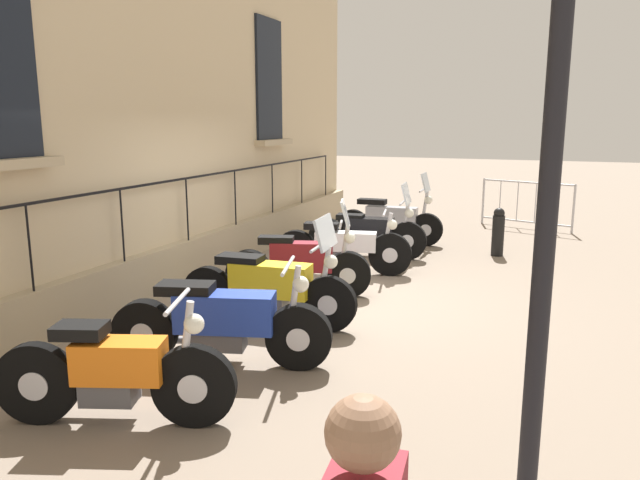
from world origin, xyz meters
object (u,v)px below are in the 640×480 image
at_px(motorcycle_orange, 116,374).
at_px(bollard, 498,232).
at_px(motorcycle_yellow, 269,287).
at_px(motorcycle_silver, 390,221).
at_px(motorcycle_blue, 222,324).
at_px(motorcycle_maroon, 300,265).
at_px(motorcycle_white, 343,248).
at_px(motorcycle_black, 368,232).
at_px(crowd_barrier, 526,203).

bearing_deg(motorcycle_orange, bollard, 72.96).
bearing_deg(motorcycle_yellow, motorcycle_silver, 88.77).
xyz_separation_m(motorcycle_silver, bollard, (2.06, -0.35, -0.02)).
xyz_separation_m(motorcycle_blue, bollard, (2.07, 6.02, -0.00)).
relative_size(motorcycle_maroon, bollard, 2.28).
height_order(motorcycle_white, motorcycle_black, motorcycle_black).
relative_size(motorcycle_black, bollard, 2.44).
height_order(motorcycle_orange, motorcycle_maroon, motorcycle_maroon).
bearing_deg(bollard, motorcycle_maroon, -122.87).
distance_m(motorcycle_blue, motorcycle_black, 5.07).
bearing_deg(motorcycle_yellow, motorcycle_black, 89.13).
bearing_deg(bollard, motorcycle_white, -134.41).
bearing_deg(crowd_barrier, motorcycle_orange, -103.96).
height_order(motorcycle_maroon, motorcycle_black, motorcycle_maroon).
bearing_deg(motorcycle_blue, motorcycle_white, 91.11).
xyz_separation_m(motorcycle_blue, crowd_barrier, (2.40, 9.05, 0.13)).
distance_m(motorcycle_yellow, motorcycle_silver, 5.13).
bearing_deg(motorcycle_white, motorcycle_blue, -88.89).
distance_m(motorcycle_maroon, motorcycle_black, 2.61).
bearing_deg(motorcycle_black, crowd_barrier, 58.55).
relative_size(motorcycle_silver, crowd_barrier, 1.06).
bearing_deg(motorcycle_silver, motorcycle_white, -92.03).
xyz_separation_m(motorcycle_maroon, motorcycle_black, (0.19, 2.60, 0.01)).
xyz_separation_m(motorcycle_orange, motorcycle_silver, (0.19, 7.69, 0.02)).
height_order(motorcycle_maroon, crowd_barrier, motorcycle_maroon).
height_order(motorcycle_maroon, motorcycle_silver, motorcycle_silver).
xyz_separation_m(motorcycle_yellow, motorcycle_white, (0.02, 2.59, -0.05)).
height_order(motorcycle_orange, motorcycle_blue, motorcycle_blue).
relative_size(motorcycle_yellow, motorcycle_white, 1.02).
distance_m(motorcycle_orange, motorcycle_blue, 1.33).
xyz_separation_m(motorcycle_blue, motorcycle_silver, (0.02, 6.37, 0.01)).
distance_m(motorcycle_yellow, motorcycle_black, 3.82).
relative_size(motorcycle_blue, crowd_barrier, 1.09).
bearing_deg(motorcycle_blue, motorcycle_black, 90.41).
relative_size(crowd_barrier, bollard, 2.30).
distance_m(motorcycle_silver, crowd_barrier, 3.58).
relative_size(motorcycle_orange, motorcycle_yellow, 0.86).
xyz_separation_m(motorcycle_maroon, motorcycle_white, (0.15, 1.36, -0.01)).
height_order(motorcycle_yellow, motorcycle_maroon, motorcycle_maroon).
relative_size(motorcycle_yellow, crowd_barrier, 1.10).
relative_size(motorcycle_white, motorcycle_silver, 1.02).
bearing_deg(crowd_barrier, motorcycle_maroon, -111.74).
bearing_deg(motorcycle_blue, motorcycle_maroon, 95.22).
relative_size(motorcycle_white, bollard, 2.49).
xyz_separation_m(motorcycle_white, motorcycle_black, (0.04, 1.24, 0.03)).
distance_m(motorcycle_maroon, crowd_barrier, 7.08).
bearing_deg(motorcycle_maroon, crowd_barrier, 68.26).
xyz_separation_m(motorcycle_orange, motorcycle_black, (0.14, 6.38, 0.02)).
bearing_deg(motorcycle_black, motorcycle_yellow, -90.87).
bearing_deg(bollard, motorcycle_yellow, -114.39).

